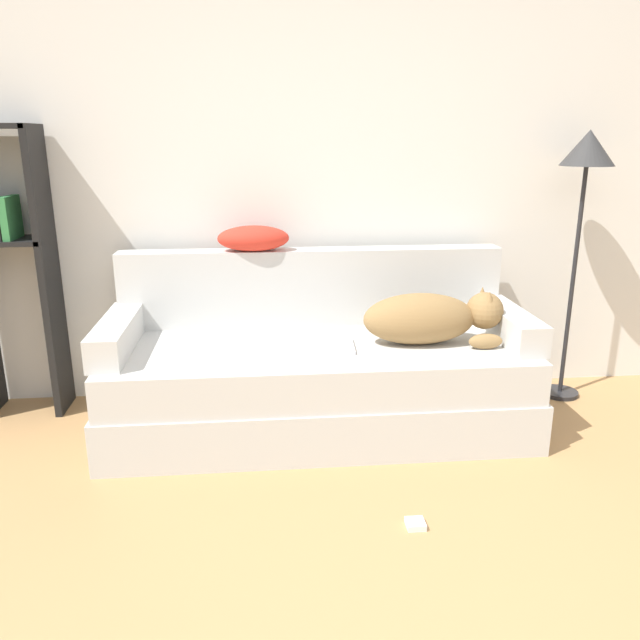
# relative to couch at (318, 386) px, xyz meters

# --- Properties ---
(wall_back) EXTENTS (6.85, 0.06, 2.70)m
(wall_back) POSITION_rel_couch_xyz_m (0.06, 0.55, 1.13)
(wall_back) COLOR silver
(wall_back) RESTS_ON ground_plane
(couch) EXTENTS (2.09, 0.86, 0.45)m
(couch) POSITION_rel_couch_xyz_m (0.00, 0.00, 0.00)
(couch) COLOR silver
(couch) RESTS_ON ground_plane
(couch_backrest) EXTENTS (2.05, 0.15, 0.41)m
(couch_backrest) POSITION_rel_couch_xyz_m (0.00, 0.36, 0.44)
(couch_backrest) COLOR silver
(couch_backrest) RESTS_ON couch
(couch_arm_left) EXTENTS (0.15, 0.67, 0.15)m
(couch_arm_left) POSITION_rel_couch_xyz_m (-0.97, -0.01, 0.31)
(couch_arm_left) COLOR silver
(couch_arm_left) RESTS_ON couch
(couch_arm_right) EXTENTS (0.15, 0.67, 0.15)m
(couch_arm_right) POSITION_rel_couch_xyz_m (0.97, -0.01, 0.31)
(couch_arm_right) COLOR silver
(couch_arm_right) RESTS_ON couch
(dog) EXTENTS (0.70, 0.28, 0.27)m
(dog) POSITION_rel_couch_xyz_m (0.56, -0.05, 0.36)
(dog) COLOR olive
(dog) RESTS_ON couch
(laptop) EXTENTS (0.31, 0.25, 0.02)m
(laptop) POSITION_rel_couch_xyz_m (0.02, -0.07, 0.24)
(laptop) COLOR silver
(laptop) RESTS_ON couch
(throw_pillow) EXTENTS (0.38, 0.20, 0.13)m
(throw_pillow) POSITION_rel_couch_xyz_m (-0.31, 0.34, 0.71)
(throw_pillow) COLOR red
(throw_pillow) RESTS_ON couch_backrest
(bookshelf) EXTENTS (0.41, 0.26, 1.51)m
(bookshelf) POSITION_rel_couch_xyz_m (-1.57, 0.37, 0.64)
(bookshelf) COLOR black
(bookshelf) RESTS_ON ground_plane
(floor_lamp) EXTENTS (0.28, 0.28, 1.48)m
(floor_lamp) POSITION_rel_couch_xyz_m (1.44, 0.27, 1.05)
(floor_lamp) COLOR #232326
(floor_lamp) RESTS_ON ground_plane
(power_adapter) EXTENTS (0.07, 0.07, 0.03)m
(power_adapter) POSITION_rel_couch_xyz_m (0.29, -0.90, -0.21)
(power_adapter) COLOR white
(power_adapter) RESTS_ON ground_plane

